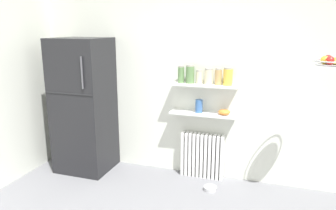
{
  "coord_description": "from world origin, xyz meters",
  "views": [
    {
      "loc": [
        0.97,
        -2.04,
        2.0
      ],
      "look_at": [
        -0.25,
        1.6,
        1.05
      ],
      "focal_mm": 34.3,
      "sensor_mm": 36.0,
      "label": 1
    }
  ],
  "objects_px": {
    "storage_jar_2": "(199,77)",
    "vase": "(199,106)",
    "hanging_fruit_basket": "(330,61)",
    "storage_jar_0": "(181,74)",
    "radiator": "(202,155)",
    "storage_jar_4": "(218,77)",
    "pet_food_bowl": "(210,189)",
    "storage_jar_5": "(228,76)",
    "refrigerator": "(84,106)",
    "storage_jar_3": "(209,76)",
    "shelf_bowl": "(224,112)",
    "storage_jar_1": "(190,74)"
  },
  "relations": [
    {
      "from": "storage_jar_5",
      "to": "vase",
      "type": "xyz_separation_m",
      "value": [
        -0.36,
        0.0,
        -0.4
      ]
    },
    {
      "from": "storage_jar_2",
      "to": "hanging_fruit_basket",
      "type": "xyz_separation_m",
      "value": [
        1.4,
        -0.42,
        0.29
      ]
    },
    {
      "from": "storage_jar_4",
      "to": "vase",
      "type": "distance_m",
      "value": 0.46
    },
    {
      "from": "storage_jar_5",
      "to": "storage_jar_1",
      "type": "bearing_deg",
      "value": 180.0
    },
    {
      "from": "storage_jar_2",
      "to": "storage_jar_3",
      "type": "bearing_deg",
      "value": 0.0
    },
    {
      "from": "radiator",
      "to": "storage_jar_4",
      "type": "height_order",
      "value": "storage_jar_4"
    },
    {
      "from": "storage_jar_1",
      "to": "storage_jar_4",
      "type": "bearing_deg",
      "value": 0.0
    },
    {
      "from": "hanging_fruit_basket",
      "to": "pet_food_bowl",
      "type": "bearing_deg",
      "value": 174.88
    },
    {
      "from": "hanging_fruit_basket",
      "to": "storage_jar_2",
      "type": "bearing_deg",
      "value": 163.28
    },
    {
      "from": "storage_jar_2",
      "to": "hanging_fruit_basket",
      "type": "distance_m",
      "value": 1.49
    },
    {
      "from": "storage_jar_2",
      "to": "storage_jar_3",
      "type": "relative_size",
      "value": 0.87
    },
    {
      "from": "storage_jar_3",
      "to": "shelf_bowl",
      "type": "bearing_deg",
      "value": 0.0
    },
    {
      "from": "radiator",
      "to": "pet_food_bowl",
      "type": "height_order",
      "value": "radiator"
    },
    {
      "from": "shelf_bowl",
      "to": "hanging_fruit_basket",
      "type": "relative_size",
      "value": 0.5
    },
    {
      "from": "refrigerator",
      "to": "storage_jar_5",
      "type": "bearing_deg",
      "value": 6.27
    },
    {
      "from": "storage_jar_2",
      "to": "vase",
      "type": "bearing_deg",
      "value": 0.0
    },
    {
      "from": "storage_jar_2",
      "to": "shelf_bowl",
      "type": "bearing_deg",
      "value": 0.0
    },
    {
      "from": "storage_jar_2",
      "to": "storage_jar_1",
      "type": "bearing_deg",
      "value": 180.0
    },
    {
      "from": "storage_jar_2",
      "to": "storage_jar_0",
      "type": "bearing_deg",
      "value": 180.0
    },
    {
      "from": "radiator",
      "to": "vase",
      "type": "height_order",
      "value": "vase"
    },
    {
      "from": "storage_jar_0",
      "to": "shelf_bowl",
      "type": "relative_size",
      "value": 1.45
    },
    {
      "from": "hanging_fruit_basket",
      "to": "storage_jar_0",
      "type": "bearing_deg",
      "value": 165.61
    },
    {
      "from": "storage_jar_0",
      "to": "pet_food_bowl",
      "type": "height_order",
      "value": "storage_jar_0"
    },
    {
      "from": "storage_jar_5",
      "to": "pet_food_bowl",
      "type": "bearing_deg",
      "value": -109.73
    },
    {
      "from": "storage_jar_1",
      "to": "storage_jar_5",
      "type": "height_order",
      "value": "storage_jar_1"
    },
    {
      "from": "storage_jar_0",
      "to": "storage_jar_2",
      "type": "bearing_deg",
      "value": 0.0
    },
    {
      "from": "vase",
      "to": "hanging_fruit_basket",
      "type": "bearing_deg",
      "value": -16.78
    },
    {
      "from": "storage_jar_0",
      "to": "radiator",
      "type": "bearing_deg",
      "value": 5.72
    },
    {
      "from": "storage_jar_4",
      "to": "hanging_fruit_basket",
      "type": "height_order",
      "value": "hanging_fruit_basket"
    },
    {
      "from": "storage_jar_2",
      "to": "storage_jar_4",
      "type": "height_order",
      "value": "storage_jar_4"
    },
    {
      "from": "storage_jar_2",
      "to": "storage_jar_4",
      "type": "xyz_separation_m",
      "value": [
        0.24,
        0.0,
        0.02
      ]
    },
    {
      "from": "storage_jar_0",
      "to": "vase",
      "type": "relative_size",
      "value": 1.29
    },
    {
      "from": "radiator",
      "to": "storage_jar_5",
      "type": "relative_size",
      "value": 2.73
    },
    {
      "from": "storage_jar_4",
      "to": "vase",
      "type": "bearing_deg",
      "value": -180.0
    },
    {
      "from": "storage_jar_4",
      "to": "storage_jar_2",
      "type": "bearing_deg",
      "value": -180.0
    },
    {
      "from": "storage_jar_5",
      "to": "storage_jar_3",
      "type": "bearing_deg",
      "value": 180.0
    },
    {
      "from": "storage_jar_0",
      "to": "storage_jar_3",
      "type": "xyz_separation_m",
      "value": [
        0.36,
        0.0,
        -0.01
      ]
    },
    {
      "from": "hanging_fruit_basket",
      "to": "shelf_bowl",
      "type": "bearing_deg",
      "value": 158.48
    },
    {
      "from": "storage_jar_0",
      "to": "hanging_fruit_basket",
      "type": "xyz_separation_m",
      "value": [
        1.64,
        -0.42,
        0.27
      ]
    },
    {
      "from": "storage_jar_0",
      "to": "storage_jar_2",
      "type": "relative_size",
      "value": 1.26
    },
    {
      "from": "storage_jar_3",
      "to": "pet_food_bowl",
      "type": "height_order",
      "value": "storage_jar_3"
    },
    {
      "from": "storage_jar_5",
      "to": "hanging_fruit_basket",
      "type": "height_order",
      "value": "hanging_fruit_basket"
    },
    {
      "from": "storage_jar_1",
      "to": "pet_food_bowl",
      "type": "bearing_deg",
      "value": -41.02
    },
    {
      "from": "storage_jar_4",
      "to": "storage_jar_1",
      "type": "bearing_deg",
      "value": -180.0
    },
    {
      "from": "radiator",
      "to": "hanging_fruit_basket",
      "type": "bearing_deg",
      "value": -18.58
    },
    {
      "from": "hanging_fruit_basket",
      "to": "storage_jar_1",
      "type": "bearing_deg",
      "value": 164.53
    },
    {
      "from": "storage_jar_0",
      "to": "shelf_bowl",
      "type": "height_order",
      "value": "storage_jar_0"
    },
    {
      "from": "pet_food_bowl",
      "to": "hanging_fruit_basket",
      "type": "height_order",
      "value": "hanging_fruit_basket"
    },
    {
      "from": "pet_food_bowl",
      "to": "storage_jar_2",
      "type": "bearing_deg",
      "value": 127.69
    },
    {
      "from": "storage_jar_1",
      "to": "vase",
      "type": "relative_size",
      "value": 1.37
    }
  ]
}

